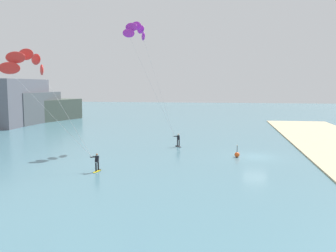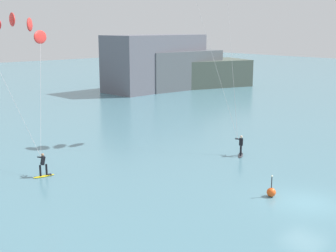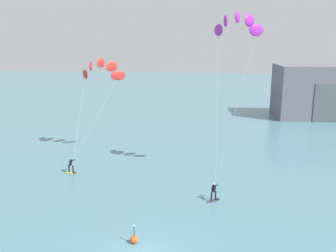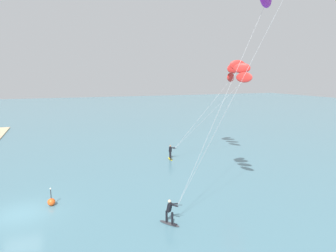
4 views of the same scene
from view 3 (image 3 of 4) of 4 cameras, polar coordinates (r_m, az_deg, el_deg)
kitesurfer_nearshore at (r=44.90m, az=-10.18°, el=7.95°), size 5.65×9.14×11.33m
kitesurfer_mid_water at (r=36.22m, az=10.26°, el=13.88°), size 5.15×7.80×16.10m
marker_buoy at (r=27.32m, az=-5.12°, el=-16.62°), size 0.56×0.56×1.38m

